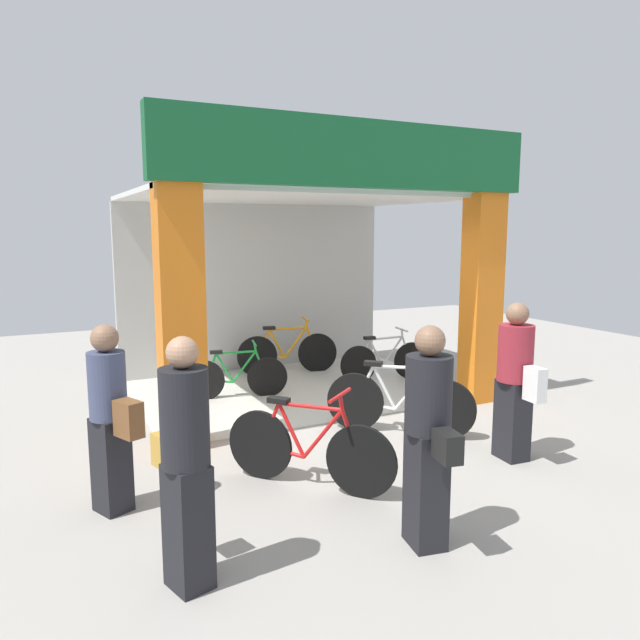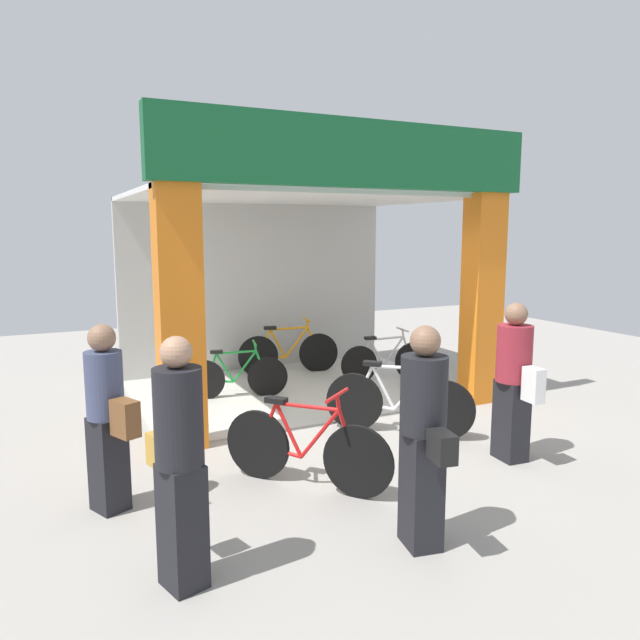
{
  "view_description": "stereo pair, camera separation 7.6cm",
  "coord_description": "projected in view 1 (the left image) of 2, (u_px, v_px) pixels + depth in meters",
  "views": [
    {
      "loc": [
        -3.5,
        -6.23,
        2.34
      ],
      "look_at": [
        0.0,
        0.81,
        1.15
      ],
      "focal_mm": 33.64,
      "sensor_mm": 36.0,
      "label": 1
    },
    {
      "loc": [
        -3.43,
        -6.26,
        2.34
      ],
      "look_at": [
        0.0,
        0.81,
        1.15
      ],
      "focal_mm": 33.64,
      "sensor_mm": 36.0,
      "label": 2
    }
  ],
  "objects": [
    {
      "name": "bicycle_inside_0",
      "position": [
        236.0,
        377.0,
        8.32
      ],
      "size": [
        1.41,
        0.45,
        0.79
      ],
      "color": "black",
      "rests_on": "ground"
    },
    {
      "name": "pedestrian_2",
      "position": [
        515.0,
        379.0,
        6.05
      ],
      "size": [
        0.38,
        0.6,
        1.62
      ],
      "color": "black",
      "rests_on": "ground"
    },
    {
      "name": "bicycle_inside_1",
      "position": [
        287.0,
        352.0,
        9.74
      ],
      "size": [
        1.62,
        0.47,
        0.91
      ],
      "color": "black",
      "rests_on": "ground"
    },
    {
      "name": "shop_facade",
      "position": [
        297.0,
        262.0,
        8.49
      ],
      "size": [
        4.74,
        3.54,
        3.57
      ],
      "color": "beige",
      "rests_on": "ground"
    },
    {
      "name": "pedestrian_3",
      "position": [
        428.0,
        435.0,
        4.36
      ],
      "size": [
        0.4,
        0.62,
        1.67
      ],
      "color": "black",
      "rests_on": "ground"
    },
    {
      "name": "bicycle_parked_1",
      "position": [
        399.0,
        402.0,
        6.87
      ],
      "size": [
        1.27,
        1.23,
        0.95
      ],
      "color": "black",
      "rests_on": "ground"
    },
    {
      "name": "bicycle_inside_2",
      "position": [
        385.0,
        360.0,
        9.31
      ],
      "size": [
        1.47,
        0.41,
        0.81
      ],
      "color": "black",
      "rests_on": "ground"
    },
    {
      "name": "pedestrian_1",
      "position": [
        110.0,
        417.0,
        4.91
      ],
      "size": [
        0.43,
        0.6,
        1.58
      ],
      "color": "black",
      "rests_on": "ground"
    },
    {
      "name": "ground_plane",
      "position": [
        349.0,
        421.0,
        7.41
      ],
      "size": [
        17.08,
        17.08,
        0.0
      ],
      "primitive_type": "plane",
      "color": "#9E9991",
      "rests_on": "ground"
    },
    {
      "name": "bicycle_parked_0",
      "position": [
        308.0,
        449.0,
        5.44
      ],
      "size": [
        1.09,
        1.32,
        0.92
      ],
      "color": "black",
      "rests_on": "ground"
    },
    {
      "name": "pedestrian_0",
      "position": [
        185.0,
        462.0,
        3.85
      ],
      "size": [
        0.39,
        0.57,
        1.68
      ],
      "color": "black",
      "rests_on": "ground"
    }
  ]
}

